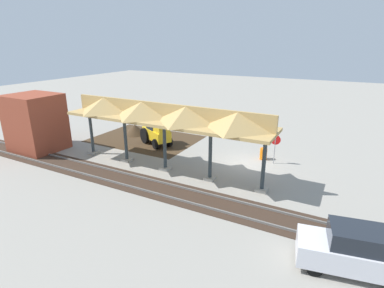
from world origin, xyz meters
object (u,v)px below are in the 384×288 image
stop_sign (275,143)px  brick_utility_building (36,123)px  backhoe (156,130)px  distant_parked_car (355,250)px  traffic_barrel (263,154)px

stop_sign → brick_utility_building: size_ratio=0.48×
backhoe → brick_utility_building: (8.09, 5.90, 1.11)m
distant_parked_car → backhoe: bearing=-30.7°
traffic_barrel → brick_utility_building: bearing=20.8°
stop_sign → distant_parked_car: 11.41m
stop_sign → backhoe: size_ratio=0.46×
backhoe → brick_utility_building: brick_utility_building is taller
stop_sign → traffic_barrel: 1.59m
distant_parked_car → traffic_barrel: (6.47, -10.45, -0.53)m
backhoe → stop_sign: bearing=-178.0°
backhoe → traffic_barrel: size_ratio=5.53×
stop_sign → brick_utility_building: bearing=18.5°
brick_utility_building → distant_parked_car: brick_utility_building is taller
stop_sign → traffic_barrel: bearing=-27.9°
stop_sign → distant_parked_car: size_ratio=0.51×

